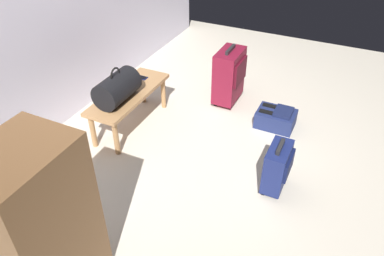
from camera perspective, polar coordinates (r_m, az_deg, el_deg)
ground_plane at (r=3.32m, az=1.14°, el=-5.90°), size 6.60×6.60×0.00m
bench at (r=3.68m, az=-9.68°, el=4.68°), size 1.00×0.36×0.39m
duffel_bag_black at (r=3.47m, az=-11.49°, el=6.06°), size 0.44×0.26×0.34m
cell_phone at (r=3.89m, az=-7.94°, el=7.76°), size 0.07×0.14×0.01m
suitcase_upright_burgundy at (r=4.04m, az=5.75°, el=8.12°), size 0.40×0.26×0.65m
suitcase_small_navy at (r=3.03m, az=13.05°, el=-5.82°), size 0.32×0.19×0.46m
backpack_navy at (r=3.84m, az=12.84°, el=1.49°), size 0.28×0.38×0.21m
side_cabinet at (r=2.31m, az=-22.47°, el=-13.92°), size 0.56×0.44×1.10m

